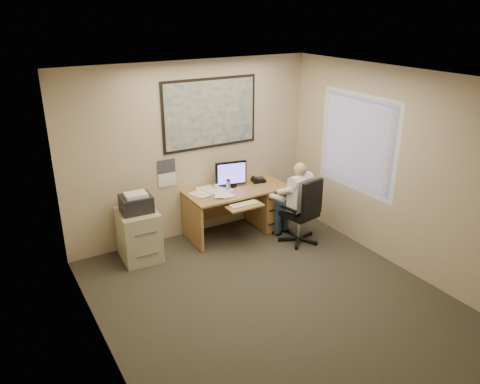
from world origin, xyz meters
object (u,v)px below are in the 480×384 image
office_chair (300,224)px  person (299,203)px  filing_cabinet (139,230)px  desk (253,202)px

office_chair → person: size_ratio=0.83×
filing_cabinet → office_chair: 2.42m
desk → person: (0.35, -0.74, 0.19)m
desk → filing_cabinet: bearing=-179.5°
desk → filing_cabinet: 1.94m
office_chair → person: (0.01, 0.08, 0.33)m
filing_cabinet → office_chair: (2.28, -0.80, -0.13)m
filing_cabinet → person: size_ratio=0.80×
desk → person: person is taller
office_chair → person: 0.34m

